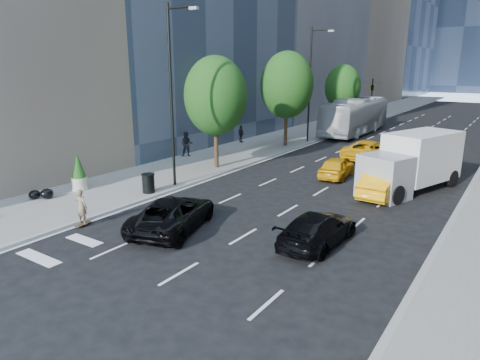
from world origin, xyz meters
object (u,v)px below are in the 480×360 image
Objects in this scene: box_truck at (412,162)px; planter_shrub at (78,172)px; city_bus at (355,116)px; skateboarder at (82,209)px; black_sedan_mercedes at (318,229)px; black_sedan_lincoln at (173,214)px; trash_can at (148,184)px.

box_truck is 3.44× the size of planter_shrub.
city_bus reaches higher than planter_shrub.
black_sedan_mercedes is (9.50, 4.00, -0.14)m from skateboarder.
planter_shrub reaches higher than black_sedan_mercedes.
city_bus is at bearing -102.17° from black_sedan_lincoln.
city_bus is at bearing -99.93° from skateboarder.
black_sedan_mercedes is 10.27m from box_truck.
trash_can is at bearing -94.54° from city_bus.
city_bus is at bearing 79.47° from planter_shrub.
box_truck is at bearing 38.02° from trash_can.
skateboarder is 5.72m from planter_shrub.
black_sedan_lincoln is 30.92m from city_bus.
planter_shrub reaches higher than skateboarder.
planter_shrub reaches higher than black_sedan_lincoln.
black_sedan_mercedes is at bearing -5.44° from trash_can.
trash_can is at bearing -3.87° from black_sedan_mercedes.
city_bus is at bearing 137.23° from box_truck.
box_truck reaches higher than black_sedan_lincoln.
black_sedan_lincoln is 5.49m from trash_can.
black_sedan_mercedes is 2.16× the size of planter_shrub.
planter_shrub is at bearing -26.04° from black_sedan_lincoln.
box_truck reaches higher than skateboarder.
black_sedan_lincoln is 5.11× the size of trash_can.
city_bus reaches higher than black_sedan_mercedes.
box_truck reaches higher than trash_can.
skateboarder reaches higher than trash_can.
city_bus is (0.80, 32.78, 1.02)m from skateboarder.
planter_shrub is (-15.39, -10.88, -0.51)m from box_truck.
box_truck reaches higher than planter_shrub.
skateboarder is at bearing 11.69° from black_sedan_lincoln.
black_sedan_lincoln is 0.40× the size of city_bus.
planter_shrub is (-8.29, 1.26, 0.43)m from black_sedan_lincoln.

